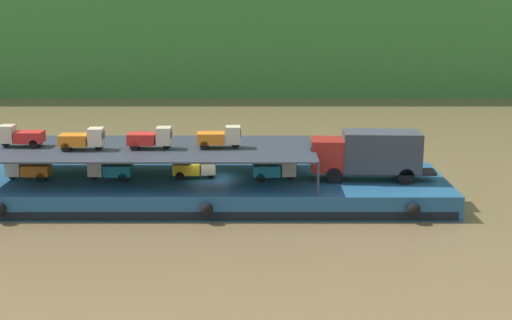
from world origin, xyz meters
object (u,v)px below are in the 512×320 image
object	(u,v)px
mini_truck_upper_stern	(20,136)
mini_truck_lower_aft	(108,169)
mini_truck_upper_fore	(150,138)
mini_truck_upper_bow	(219,137)
covered_lorry	(368,154)
mini_truck_lower_fore	(274,169)
mini_truck_lower_mid	(194,167)
mini_truck_lower_stern	(27,169)
cargo_barge	(210,190)
mini_truck_upper_mid	(82,139)

from	to	relation	value
mini_truck_upper_stern	mini_truck_lower_aft	bearing A→B (deg)	-6.40
mini_truck_upper_fore	mini_truck_upper_bow	size ratio (longest dim) A/B	1.00
mini_truck_upper_bow	covered_lorry	bearing A→B (deg)	-1.75
mini_truck_lower_aft	mini_truck_upper_stern	xyz separation A→B (m)	(-5.68, 0.64, 2.00)
mini_truck_lower_fore	mini_truck_lower_aft	bearing A→B (deg)	179.93
mini_truck_lower_mid	mini_truck_lower_fore	bearing A→B (deg)	-4.68
mini_truck_upper_fore	mini_truck_upper_bow	xyz separation A→B (m)	(4.32, 0.26, 0.00)
mini_truck_lower_aft	covered_lorry	bearing A→B (deg)	-0.06
covered_lorry	mini_truck_lower_aft	distance (m)	16.43
covered_lorry	mini_truck_lower_mid	bearing A→B (deg)	177.80
covered_lorry	mini_truck_lower_mid	distance (m)	11.05
mini_truck_lower_mid	mini_truck_upper_stern	bearing A→B (deg)	178.80
mini_truck_lower_fore	mini_truck_upper_stern	size ratio (longest dim) A/B	1.02
mini_truck_lower_stern	mini_truck_upper_stern	xyz separation A→B (m)	(-0.48, 0.60, 2.00)
mini_truck_upper_fore	mini_truck_upper_bow	bearing A→B (deg)	3.42
cargo_barge	mini_truck_lower_mid	bearing A→B (deg)	173.47
mini_truck_lower_mid	mini_truck_lower_fore	distance (m)	5.11
mini_truck_upper_mid	covered_lorry	bearing A→B (deg)	0.95
mini_truck_lower_mid	mini_truck_upper_bow	distance (m)	2.56
mini_truck_lower_mid	mini_truck_upper_mid	world-z (taller)	mini_truck_upper_mid
covered_lorry	mini_truck_upper_bow	xyz separation A→B (m)	(-9.40, 0.29, 1.00)
mini_truck_lower_fore	covered_lorry	bearing A→B (deg)	-0.04
mini_truck_lower_mid	mini_truck_lower_aft	bearing A→B (deg)	-175.72
mini_truck_upper_stern	mini_truck_lower_fore	bearing A→B (deg)	-2.30
mini_truck_upper_stern	mini_truck_upper_mid	size ratio (longest dim) A/B	1.00
mini_truck_lower_stern	mini_truck_lower_mid	world-z (taller)	same
cargo_barge	covered_lorry	xyz separation A→B (m)	(9.98, -0.31, 2.44)
mini_truck_lower_fore	mini_truck_upper_fore	bearing A→B (deg)	179.81
mini_truck_lower_mid	cargo_barge	bearing A→B (deg)	-6.53
mini_truck_lower_stern	mini_truck_upper_bow	distance (m)	12.37
cargo_barge	mini_truck_lower_aft	size ratio (longest dim) A/B	10.75
mini_truck_lower_mid	mini_truck_upper_bow	size ratio (longest dim) A/B	1.00
mini_truck_upper_bow	mini_truck_upper_mid	bearing A→B (deg)	-176.06
mini_truck_upper_stern	mini_truck_upper_bow	xyz separation A→B (m)	(12.68, -0.37, 0.00)
cargo_barge	mini_truck_upper_stern	size ratio (longest dim) A/B	10.87
mini_truck_upper_stern	mini_truck_upper_mid	bearing A→B (deg)	-12.84
covered_lorry	mini_truck_lower_stern	xyz separation A→B (m)	(-21.60, 0.05, -1.00)
mini_truck_lower_mid	mini_truck_upper_mid	bearing A→B (deg)	-174.06
mini_truck_upper_fore	mini_truck_upper_stern	bearing A→B (deg)	175.73
covered_lorry	mini_truck_upper_bow	size ratio (longest dim) A/B	2.86
mini_truck_lower_fore	mini_truck_upper_bow	xyz separation A→B (m)	(-3.50, 0.28, 2.00)
mini_truck_lower_mid	mini_truck_lower_fore	world-z (taller)	same
mini_truck_lower_stern	mini_truck_lower_fore	distance (m)	15.70
cargo_barge	mini_truck_lower_mid	distance (m)	1.77
cargo_barge	mini_truck_upper_bow	xyz separation A→B (m)	(0.58, -0.02, 3.44)
cargo_barge	mini_truck_upper_mid	xyz separation A→B (m)	(-7.92, -0.60, 3.44)
mini_truck_upper_stern	mini_truck_upper_mid	distance (m)	4.28
mini_truck_lower_aft	mini_truck_lower_mid	world-z (taller)	same
mini_truck_upper_bow	mini_truck_lower_fore	bearing A→B (deg)	-4.64
mini_truck_lower_mid	mini_truck_upper_bow	xyz separation A→B (m)	(1.60, -0.13, 2.00)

